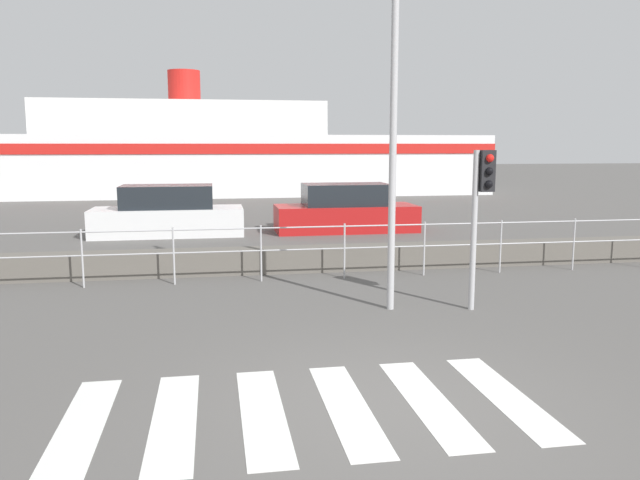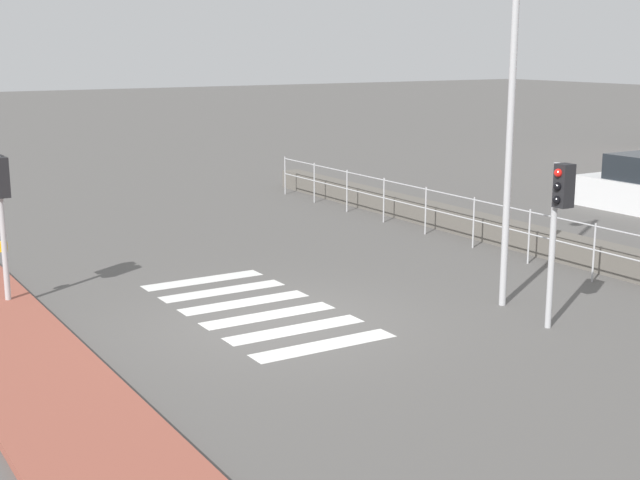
% 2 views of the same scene
% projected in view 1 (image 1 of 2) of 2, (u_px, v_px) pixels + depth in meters
% --- Properties ---
extents(ground_plane, '(160.00, 160.00, 0.00)m').
position_uv_depth(ground_plane, '(387.00, 404.00, 6.72)').
color(ground_plane, '#565451').
extents(crosswalk, '(4.95, 2.40, 0.01)m').
position_uv_depth(crosswalk, '(305.00, 410.00, 6.57)').
color(crosswalk, silver).
rests_on(crosswalk, ground_plane).
extents(seawall, '(25.08, 0.55, 0.55)m').
position_uv_depth(seawall, '(298.00, 259.00, 13.73)').
color(seawall, '#605B54').
rests_on(seawall, ground_plane).
extents(harbor_fence, '(22.61, 0.04, 1.16)m').
position_uv_depth(harbor_fence, '(303.00, 244.00, 12.80)').
color(harbor_fence, '#B2B2B5').
rests_on(harbor_fence, ground_plane).
extents(traffic_light_far, '(0.34, 0.32, 2.68)m').
position_uv_depth(traffic_light_far, '(482.00, 193.00, 10.30)').
color(traffic_light_far, '#B2B2B5').
rests_on(traffic_light_far, ground_plane).
extents(streetlamp, '(0.32, 0.94, 6.88)m').
position_uv_depth(streetlamp, '(397.00, 55.00, 9.85)').
color(streetlamp, '#B2B2B5').
rests_on(streetlamp, ground_plane).
extents(ferry_boat, '(27.25, 8.29, 6.90)m').
position_uv_depth(ferry_boat, '(232.00, 155.00, 36.16)').
color(ferry_boat, white).
rests_on(ferry_boat, ground_plane).
extents(parked_car_white, '(4.56, 1.71, 1.55)m').
position_uv_depth(parked_car_white, '(168.00, 214.00, 19.16)').
color(parked_car_white, silver).
rests_on(parked_car_white, ground_plane).
extents(parked_car_red, '(4.52, 1.75, 1.53)m').
position_uv_depth(parked_car_red, '(346.00, 211.00, 20.09)').
color(parked_car_red, '#B21919').
rests_on(parked_car_red, ground_plane).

